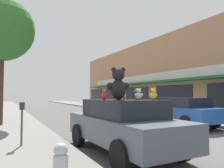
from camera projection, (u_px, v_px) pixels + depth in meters
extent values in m
plane|color=#514F4C|center=(178.00, 140.00, 7.78)|extent=(260.00, 260.00, 0.00)
cube|color=slate|center=(6.00, 159.00, 5.31)|extent=(3.54, 90.00, 0.14)
cube|color=tan|center=(207.00, 77.00, 24.43)|extent=(14.97, 33.86, 7.07)
cube|color=#19662D|center=(148.00, 83.00, 20.80)|extent=(1.08, 28.44, 0.12)
cube|color=silver|center=(152.00, 77.00, 21.05)|extent=(0.08, 27.09, 0.70)
cube|color=black|center=(173.00, 97.00, 18.44)|extent=(0.06, 4.29, 2.00)
cube|color=black|center=(136.00, 97.00, 23.48)|extent=(0.06, 4.29, 2.00)
cube|color=black|center=(113.00, 96.00, 28.52)|extent=(0.06, 4.29, 2.00)
cube|color=black|center=(96.00, 96.00, 33.56)|extent=(0.06, 4.29, 2.00)
cube|color=#4C5660|center=(123.00, 128.00, 6.14)|extent=(1.82, 4.34, 0.67)
cube|color=black|center=(123.00, 108.00, 6.17)|extent=(1.57, 2.40, 0.48)
cylinder|color=black|center=(78.00, 135.00, 6.90)|extent=(0.22, 0.71, 0.70)
cylinder|color=black|center=(124.00, 131.00, 7.69)|extent=(0.22, 0.71, 0.70)
cylinder|color=black|center=(121.00, 156.00, 4.55)|extent=(0.22, 0.71, 0.70)
cylinder|color=black|center=(180.00, 147.00, 5.34)|extent=(0.22, 0.71, 0.70)
ellipsoid|color=black|center=(118.00, 89.00, 6.36)|extent=(0.54, 0.50, 0.59)
sphere|color=black|center=(118.00, 75.00, 6.38)|extent=(0.46, 0.46, 0.37)
sphere|color=black|center=(123.00, 70.00, 6.41)|extent=(0.19, 0.19, 0.16)
sphere|color=black|center=(114.00, 70.00, 6.36)|extent=(0.19, 0.19, 0.16)
sphere|color=#3A3A3D|center=(117.00, 76.00, 6.53)|extent=(0.18, 0.18, 0.14)
sphere|color=black|center=(126.00, 86.00, 6.44)|extent=(0.27, 0.27, 0.22)
sphere|color=black|center=(110.00, 86.00, 6.36)|extent=(0.27, 0.27, 0.22)
ellipsoid|color=yellow|center=(153.00, 96.00, 5.90)|extent=(0.18, 0.19, 0.19)
sphere|color=yellow|center=(153.00, 91.00, 5.90)|extent=(0.16, 0.16, 0.12)
sphere|color=yellow|center=(155.00, 89.00, 5.88)|extent=(0.07, 0.07, 0.05)
sphere|color=yellow|center=(152.00, 89.00, 5.93)|extent=(0.07, 0.07, 0.05)
sphere|color=#FFFF4D|center=(154.00, 91.00, 5.95)|extent=(0.06, 0.06, 0.05)
sphere|color=yellow|center=(156.00, 95.00, 5.86)|extent=(0.09, 0.09, 0.07)
sphere|color=yellow|center=(151.00, 95.00, 5.96)|extent=(0.09, 0.09, 0.07)
ellipsoid|color=olive|center=(120.00, 96.00, 7.02)|extent=(0.18, 0.17, 0.18)
sphere|color=olive|center=(120.00, 92.00, 7.02)|extent=(0.16, 0.16, 0.11)
sphere|color=olive|center=(121.00, 91.00, 7.06)|extent=(0.07, 0.07, 0.05)
sphere|color=olive|center=(120.00, 91.00, 6.99)|extent=(0.07, 0.07, 0.05)
sphere|color=tan|center=(119.00, 92.00, 7.05)|extent=(0.06, 0.06, 0.04)
sphere|color=olive|center=(121.00, 95.00, 7.08)|extent=(0.09, 0.09, 0.07)
sphere|color=olive|center=(119.00, 95.00, 6.96)|extent=(0.09, 0.09, 0.07)
ellipsoid|color=white|center=(104.00, 97.00, 6.78)|extent=(0.13, 0.14, 0.14)
sphere|color=white|center=(104.00, 94.00, 6.79)|extent=(0.12, 0.12, 0.09)
sphere|color=white|center=(105.00, 92.00, 6.77)|extent=(0.05, 0.05, 0.04)
sphere|color=white|center=(103.00, 92.00, 6.81)|extent=(0.05, 0.05, 0.04)
sphere|color=white|center=(105.00, 94.00, 6.82)|extent=(0.05, 0.05, 0.03)
sphere|color=white|center=(106.00, 96.00, 6.75)|extent=(0.07, 0.07, 0.05)
sphere|color=white|center=(103.00, 96.00, 6.82)|extent=(0.07, 0.07, 0.05)
ellipsoid|color=red|center=(104.00, 97.00, 5.78)|extent=(0.17, 0.17, 0.17)
sphere|color=red|center=(104.00, 92.00, 5.79)|extent=(0.15, 0.15, 0.11)
sphere|color=red|center=(105.00, 90.00, 5.83)|extent=(0.06, 0.06, 0.05)
sphere|color=red|center=(103.00, 90.00, 5.76)|extent=(0.06, 0.06, 0.05)
sphere|color=#FF4741|center=(103.00, 92.00, 5.81)|extent=(0.06, 0.06, 0.04)
sphere|color=red|center=(105.00, 96.00, 5.85)|extent=(0.09, 0.09, 0.06)
sphere|color=red|center=(102.00, 96.00, 5.73)|extent=(0.09, 0.09, 0.06)
ellipsoid|color=pink|center=(124.00, 96.00, 7.15)|extent=(0.16, 0.15, 0.17)
sphere|color=pink|center=(124.00, 93.00, 7.15)|extent=(0.14, 0.14, 0.11)
sphere|color=pink|center=(125.00, 91.00, 7.18)|extent=(0.06, 0.06, 0.04)
sphere|color=pink|center=(123.00, 91.00, 7.13)|extent=(0.06, 0.06, 0.04)
sphere|color=#FFA3DA|center=(123.00, 93.00, 7.18)|extent=(0.05, 0.05, 0.04)
sphere|color=pink|center=(125.00, 95.00, 7.21)|extent=(0.08, 0.08, 0.06)
sphere|color=pink|center=(123.00, 95.00, 7.11)|extent=(0.08, 0.08, 0.06)
ellipsoid|color=beige|center=(139.00, 96.00, 6.11)|extent=(0.20, 0.20, 0.20)
sphere|color=beige|center=(139.00, 91.00, 6.12)|extent=(0.18, 0.18, 0.13)
sphere|color=beige|center=(140.00, 89.00, 6.11)|extent=(0.07, 0.07, 0.05)
sphere|color=beige|center=(137.00, 89.00, 6.13)|extent=(0.07, 0.07, 0.05)
sphere|color=white|center=(139.00, 91.00, 6.17)|extent=(0.07, 0.07, 0.05)
sphere|color=beige|center=(142.00, 95.00, 6.11)|extent=(0.10, 0.10, 0.07)
sphere|color=beige|center=(136.00, 95.00, 6.14)|extent=(0.10, 0.10, 0.07)
ellipsoid|color=teal|center=(137.00, 96.00, 6.32)|extent=(0.18, 0.19, 0.20)
sphere|color=teal|center=(137.00, 91.00, 6.33)|extent=(0.17, 0.17, 0.13)
sphere|color=teal|center=(137.00, 89.00, 6.38)|extent=(0.07, 0.07, 0.05)
sphere|color=teal|center=(137.00, 89.00, 6.28)|extent=(0.07, 0.07, 0.05)
sphere|color=#47CDC6|center=(135.00, 91.00, 6.32)|extent=(0.06, 0.06, 0.05)
sphere|color=teal|center=(136.00, 95.00, 6.40)|extent=(0.10, 0.10, 0.07)
sphere|color=teal|center=(137.00, 95.00, 6.24)|extent=(0.10, 0.10, 0.07)
cube|color=#1E4793|center=(177.00, 113.00, 11.45)|extent=(1.84, 4.79, 0.66)
cube|color=black|center=(177.00, 102.00, 11.47)|extent=(1.62, 3.18, 0.46)
cylinder|color=black|center=(146.00, 117.00, 12.35)|extent=(0.20, 0.70, 0.70)
cylinder|color=black|center=(171.00, 116.00, 13.16)|extent=(0.20, 0.70, 0.70)
cylinder|color=black|center=(186.00, 123.00, 9.70)|extent=(0.20, 0.70, 0.70)
cylinder|color=black|center=(214.00, 121.00, 10.51)|extent=(0.20, 0.70, 0.70)
cylinder|color=#473323|center=(0.00, 90.00, 10.84)|extent=(0.30, 0.30, 3.43)
sphere|color=#33702D|center=(2.00, 29.00, 10.99)|extent=(3.23, 3.23, 3.23)
sphere|color=#B2B2B7|center=(61.00, 150.00, 3.20)|extent=(0.21, 0.21, 0.21)
cylinder|color=#4C4C51|center=(22.00, 128.00, 6.42)|extent=(0.06, 0.06, 1.05)
cube|color=#2D2D33|center=(22.00, 106.00, 6.45)|extent=(0.14, 0.10, 0.22)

